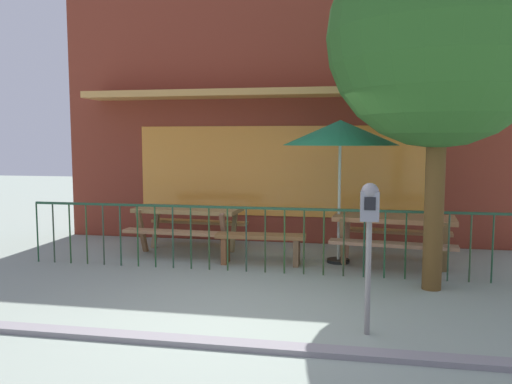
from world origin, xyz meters
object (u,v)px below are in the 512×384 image
object	(u,v)px
picnic_table_left	(188,217)
patio_umbrella	(340,133)
parking_meter_near	(369,218)
street_tree	(440,36)
picnic_table_right	(394,227)
patio_bench	(261,242)

from	to	relation	value
picnic_table_left	patio_umbrella	xyz separation A→B (m)	(2.58, -0.31, 1.43)
picnic_table_left	parking_meter_near	distance (m)	4.47
patio_umbrella	street_tree	world-z (taller)	street_tree
picnic_table_right	patio_bench	xyz separation A→B (m)	(-2.02, -0.29, -0.26)
picnic_table_left	picnic_table_right	xyz separation A→B (m)	(3.42, -0.37, 0.00)
patio_umbrella	parking_meter_near	bearing A→B (deg)	-83.23
picnic_table_left	parking_meter_near	bearing A→B (deg)	-48.49
picnic_table_right	patio_bench	bearing A→B (deg)	-171.72
picnic_table_left	patio_umbrella	bearing A→B (deg)	-6.77
patio_umbrella	street_tree	bearing A→B (deg)	-45.80
picnic_table_left	street_tree	size ratio (longest dim) A/B	0.40
picnic_table_right	patio_bench	world-z (taller)	picnic_table_right
picnic_table_left	parking_meter_near	world-z (taller)	parking_meter_near
patio_bench	street_tree	distance (m)	3.86
patio_bench	picnic_table_right	bearing A→B (deg)	8.28
patio_bench	parking_meter_near	size ratio (longest dim) A/B	0.93
parking_meter_near	patio_bench	bearing A→B (deg)	120.23
picnic_table_right	street_tree	bearing A→B (deg)	-71.80
patio_umbrella	parking_meter_near	distance (m)	3.16
picnic_table_right	parking_meter_near	xyz separation A→B (m)	(-0.48, -2.95, 0.56)
picnic_table_left	patio_bench	xyz separation A→B (m)	(1.39, -0.67, -0.26)
picnic_table_left	patio_umbrella	distance (m)	2.96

